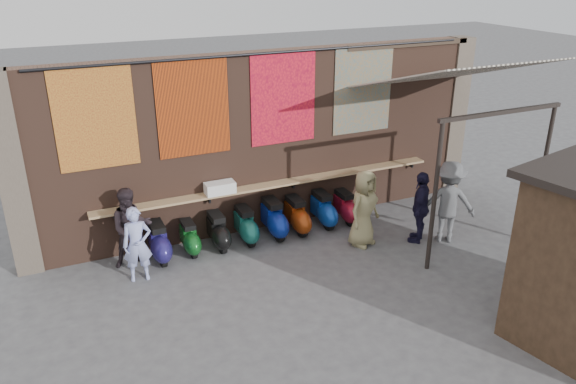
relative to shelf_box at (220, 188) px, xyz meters
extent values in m
plane|color=#474749|center=(1.28, -2.30, -1.25)|extent=(70.00, 70.00, 0.00)
cube|color=brown|center=(1.28, 0.40, 0.75)|extent=(10.00, 0.40, 4.00)
cube|color=#4C4238|center=(-3.92, 0.40, 0.75)|extent=(0.50, 0.50, 4.00)
cube|color=#4C4238|center=(6.48, 0.40, 0.75)|extent=(0.50, 0.50, 4.00)
cube|color=#9E7A51|center=(1.28, 0.03, -0.15)|extent=(8.00, 0.32, 0.05)
cube|color=white|center=(0.00, 0.00, 0.00)|extent=(0.64, 0.32, 0.24)
cube|color=maroon|center=(-2.32, 0.18, 1.75)|extent=(1.50, 0.02, 2.00)
cube|color=#EC4B0D|center=(-0.42, 0.18, 1.75)|extent=(1.50, 0.02, 2.00)
cube|color=red|center=(1.58, 0.18, 1.75)|extent=(1.50, 0.02, 2.00)
cube|color=#22667F|center=(3.58, 0.18, 1.75)|extent=(1.50, 0.02, 2.00)
cylinder|color=black|center=(1.28, 0.17, 2.73)|extent=(9.50, 0.06, 0.06)
imported|color=#9BA6E2|center=(-1.97, -0.90, -0.49)|extent=(0.59, 0.42, 1.51)
imported|color=#2A2126|center=(-1.96, -0.30, -0.41)|extent=(0.82, 0.64, 1.67)
imported|color=black|center=(3.93, -1.83, -0.44)|extent=(0.96, 0.93, 1.62)
imported|color=#595B5E|center=(4.48, -2.05, -0.33)|extent=(1.37, 1.21, 1.84)
imported|color=#8D855A|center=(2.72, -1.46, -0.39)|extent=(0.98, 0.83, 1.71)
cube|color=gold|center=(4.33, -4.81, 0.79)|extent=(1.18, 0.29, 0.50)
cube|color=#473321|center=(4.33, -4.81, -0.22)|extent=(2.13, 0.55, 0.06)
cube|color=beige|center=(4.78, -1.40, 2.30)|extent=(3.20, 3.28, 0.97)
cube|color=#33261C|center=(4.78, 0.19, 2.70)|extent=(3.30, 0.08, 0.12)
cube|color=black|center=(4.78, -2.90, 1.83)|extent=(3.00, 0.08, 0.08)
cylinder|color=black|center=(3.38, -2.90, 0.30)|extent=(0.09, 0.09, 3.10)
cylinder|color=black|center=(6.18, -2.90, 0.30)|extent=(0.09, 0.09, 3.10)
camera|label=1|loc=(-3.27, -10.71, 4.59)|focal=35.00mm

